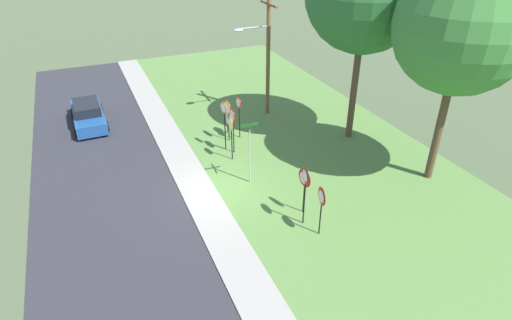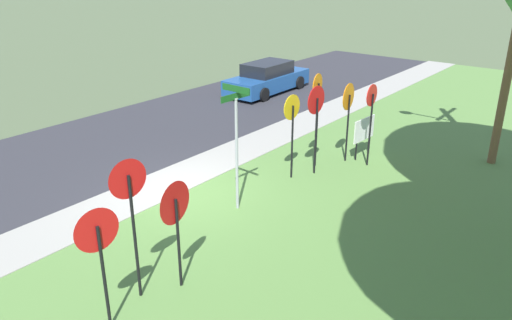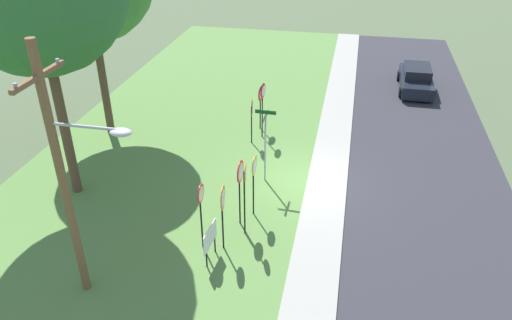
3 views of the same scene
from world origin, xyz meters
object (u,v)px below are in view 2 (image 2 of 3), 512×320
Objects in this scene: notice_board at (364,131)px; stop_sign_near_right at (317,101)px; stop_sign_far_center at (316,110)px; yield_sign_near_right at (129,196)px; stop_sign_near_left at (292,119)px; parked_hatchback_near at (267,78)px; stop_sign_far_right at (348,105)px; utility_pole at (511,22)px; street_name_post at (236,138)px; yield_sign_near_left at (98,241)px; yield_sign_far_left at (175,211)px; stop_sign_far_left at (371,108)px.

stop_sign_near_right is at bearing -23.73° from notice_board.
yield_sign_near_right is at bearing 5.76° from stop_sign_far_center.
parked_hatchback_near is (-7.47, -6.46, -1.12)m from stop_sign_near_left.
stop_sign_far_right is 4.92m from utility_pole.
street_name_post is at bearing -29.35° from utility_pole.
street_name_post reaches higher than stop_sign_far_center.
stop_sign_near_left is 1.20m from stop_sign_near_right.
stop_sign_near_left is 2.37m from street_name_post.
street_name_post reaches higher than stop_sign_far_right.
stop_sign_near_left is 0.89× the size of yield_sign_near_right.
stop_sign_far_right is 8.94m from parked_hatchback_near.
yield_sign_near_left is 0.72× the size of street_name_post.
stop_sign_near_right is 6.72m from yield_sign_far_left.
stop_sign_far_left is 0.96× the size of stop_sign_far_center.
stop_sign_far_left reaches higher than yield_sign_far_left.
utility_pole is 1.64× the size of parked_hatchback_near.
stop_sign_far_right is at bearing -52.76° from utility_pole.
stop_sign_near_left is 0.77× the size of street_name_post.
stop_sign_near_left is 6.61m from utility_pole.
stop_sign_near_left is at bearing -11.48° from stop_sign_near_right.
stop_sign_near_right is 0.60× the size of parked_hatchback_near.
street_name_post is (2.37, 0.05, 0.10)m from stop_sign_near_left.
stop_sign_near_left reaches higher than yield_sign_far_left.
yield_sign_near_left is 16.33m from parked_hatchback_near.
stop_sign_far_right is (-1.41, 0.24, -0.12)m from stop_sign_far_center.
stop_sign_near_left is 1.00× the size of stop_sign_far_right.
stop_sign_far_left is 9.14m from yield_sign_near_left.
stop_sign_near_left is 1.12× the size of yield_sign_far_left.
notice_board is at bearing 55.85° from parked_hatchback_near.
yield_sign_near_right is 1.26× the size of yield_sign_far_left.
stop_sign_near_right reaches higher than yield_sign_far_left.
stop_sign_far_left reaches higher than stop_sign_near_left.
stop_sign_far_center is at bearing -10.26° from notice_board.
stop_sign_far_left is at bearing -171.80° from yield_sign_near_left.
yield_sign_near_left reaches higher than parked_hatchback_near.
stop_sign_near_left reaches higher than notice_board.
yield_sign_near_left is at bearing -2.43° from stop_sign_far_right.
stop_sign_far_right is 0.52× the size of parked_hatchback_near.
yield_sign_near_left is 1.77× the size of notice_board.
yield_sign_near_left is at bearing 7.20° from stop_sign_far_center.
stop_sign_near_left is 2.96m from notice_board.
notice_board is 8.74m from parked_hatchback_near.
stop_sign_near_left is 7.06m from yield_sign_near_left.
stop_sign_far_center is 3.04m from street_name_post.
stop_sign_far_center reaches higher than yield_sign_far_left.
parked_hatchback_near is at bearing -144.15° from street_name_post.
stop_sign_far_right is (-2.07, 0.58, 0.02)m from stop_sign_near_left.
notice_board is (-8.13, -0.35, -0.74)m from yield_sign_far_left.
yield_sign_near_left is at bearing -13.95° from utility_pole.
street_name_post is at bearing -5.09° from notice_board.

